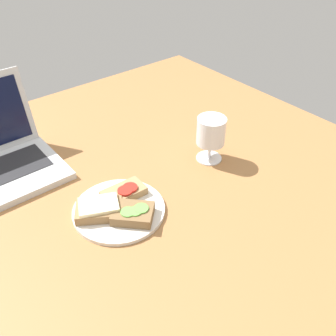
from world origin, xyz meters
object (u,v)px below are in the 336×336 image
object	(u,v)px
plate	(119,210)
sandwich_with_cucumber	(133,213)
wine_glass	(211,133)
sandwich_with_cheese	(99,209)
sandwich_with_tomato	(124,192)

from	to	relation	value
plate	sandwich_with_cucumber	xyz separation A→B (cm)	(0.95, -4.70, 1.85)
sandwich_with_cucumber	wine_glass	distance (cm)	33.01
plate	sandwich_with_cucumber	world-z (taller)	sandwich_with_cucumber
sandwich_with_cheese	sandwich_with_tomato	bearing A→B (deg)	10.63
sandwich_with_tomato	sandwich_with_cheese	xyz separation A→B (cm)	(-8.15, -1.53, 0.37)
sandwich_with_tomato	wine_glass	size ratio (longest dim) A/B	0.83
plate	sandwich_with_cheese	bearing A→B (deg)	161.33
plate	wine_glass	xyz separation A→B (cm)	(32.57, 2.09, 8.45)
sandwich_with_tomato	sandwich_with_cheese	world-z (taller)	sandwich_with_cheese
sandwich_with_tomato	sandwich_with_cucumber	bearing A→B (deg)	-109.17
sandwich_with_cheese	wine_glass	bearing A→B (deg)	0.88
sandwich_with_tomato	sandwich_with_cucumber	size ratio (longest dim) A/B	0.93
sandwich_with_cheese	sandwich_with_cucumber	bearing A→B (deg)	-48.77
wine_glass	sandwich_with_cucumber	bearing A→B (deg)	-167.87
sandwich_with_cucumber	wine_glass	world-z (taller)	wine_glass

